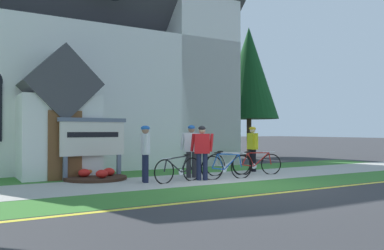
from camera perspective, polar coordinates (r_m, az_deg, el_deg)
The scene contains 17 objects.
ground at distance 14.30m, azimuth -2.23°, elevation -6.80°, with size 140.00×140.00×0.00m, color #333335.
sidewalk_slab at distance 11.72m, azimuth -5.60°, elevation -8.10°, with size 32.00×2.63×0.01m, color #A8A59E.
grass_verge at distance 9.74m, azimuth 0.09°, elevation -9.60°, with size 32.00×1.88×0.01m, color #38722D.
church_lawn at distance 13.87m, azimuth -9.73°, elevation -6.96°, with size 24.00×2.07×0.01m, color #38722D.
curb_paint_stripe at distance 8.84m, azimuth 3.75°, elevation -10.51°, with size 28.00×0.16×0.01m, color yellow.
church_building at distance 18.83m, azimuth -13.68°, elevation 9.86°, with size 12.06×10.09×13.74m.
church_sign at distance 12.75m, azimuth -13.91°, elevation -1.90°, with size 2.17×0.28×1.89m.
flower_bed at distance 12.58m, azimuth -13.57°, elevation -7.17°, with size 1.88×1.88×0.34m.
bicycle_green at distance 13.76m, azimuth 9.19°, elevation -5.46°, with size 1.66×0.61×0.81m.
bicycle_red at distance 12.40m, azimuth 4.98°, elevation -5.92°, with size 1.75×0.29×0.86m.
bicycle_orange at distance 11.65m, azimuth -1.91°, elevation -6.35°, with size 1.73×0.38×0.82m.
bicycle_white at distance 13.54m, azimuth 5.23°, elevation -5.50°, with size 1.80×0.12×0.84m.
cyclist_in_green_jersey at distance 14.75m, azimuth 8.61°, elevation -2.89°, with size 0.29×0.71×1.64m.
cyclist_in_blue_jersey at distance 11.98m, azimuth 1.44°, elevation -3.40°, with size 0.54×0.52×1.63m.
cyclist_in_yellow_jersey at distance 11.59m, azimuth -6.67°, elevation -3.47°, with size 0.31×0.67×1.64m.
cyclist_in_white_jersey at distance 12.66m, azimuth -0.08°, elevation -3.15°, with size 0.56×0.52×1.67m.
roadside_conifer at distance 23.09m, azimuth 8.11°, elevation 7.33°, with size 3.33×3.33×7.38m.
Camera 1 is at (-6.75, -8.52, 1.49)m, focal length 37.44 mm.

